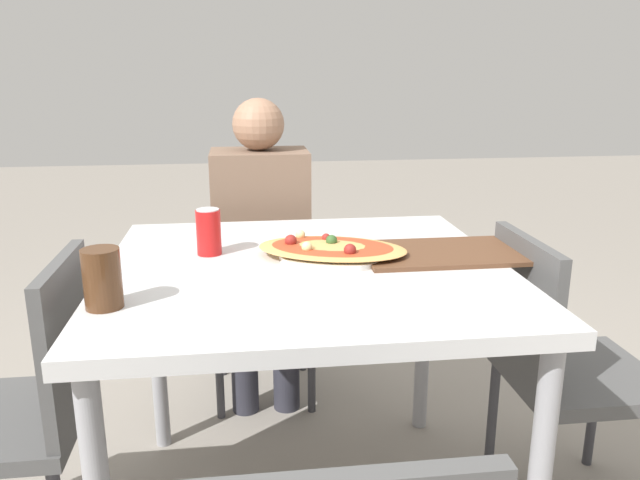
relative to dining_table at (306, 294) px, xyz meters
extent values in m
cube|color=silver|center=(0.00, 0.00, 0.06)|extent=(1.02, 0.98, 0.04)
cylinder|color=#99999E|center=(-0.46, 0.43, -0.33)|extent=(0.05, 0.05, 0.73)
cylinder|color=#99999E|center=(0.46, 0.43, -0.33)|extent=(0.05, 0.05, 0.73)
cube|color=#4C4C4C|center=(-0.09, 0.75, -0.27)|extent=(0.40, 0.40, 0.04)
cube|color=#4C4C4C|center=(-0.09, 0.93, -0.06)|extent=(0.38, 0.03, 0.39)
cylinder|color=#38383D|center=(0.08, 0.58, -0.49)|extent=(0.03, 0.03, 0.40)
cylinder|color=#38383D|center=(-0.26, 0.58, -0.49)|extent=(0.03, 0.03, 0.40)
cylinder|color=#38383D|center=(0.08, 0.92, -0.49)|extent=(0.03, 0.03, 0.40)
cylinder|color=#38383D|center=(-0.26, 0.92, -0.49)|extent=(0.03, 0.03, 0.40)
cube|color=#4C4C4C|center=(-0.59, -0.08, -0.06)|extent=(0.03, 0.38, 0.39)
cylinder|color=#38383D|center=(-0.60, 0.09, -0.49)|extent=(0.03, 0.03, 0.40)
cube|color=#4C4C4C|center=(0.77, -0.03, -0.27)|extent=(0.40, 0.40, 0.04)
cube|color=#4C4C4C|center=(0.59, -0.03, -0.06)|extent=(0.03, 0.38, 0.39)
cylinder|color=#38383D|center=(0.94, 0.14, -0.49)|extent=(0.03, 0.03, 0.40)
cylinder|color=#38383D|center=(0.60, 0.14, -0.49)|extent=(0.03, 0.03, 0.40)
cylinder|color=#2D2D38|center=(-0.01, 0.62, -0.47)|extent=(0.10, 0.10, 0.44)
cylinder|color=#2D2D38|center=(-0.17, 0.62, -0.47)|extent=(0.10, 0.10, 0.44)
cube|color=brown|center=(-0.09, 0.72, 0.02)|extent=(0.35, 0.25, 0.53)
sphere|color=#997056|center=(-0.09, 0.72, 0.37)|extent=(0.18, 0.18, 0.18)
cylinder|color=white|center=(0.08, 0.06, 0.09)|extent=(0.28, 0.28, 0.01)
ellipsoid|color=tan|center=(0.08, 0.06, 0.10)|extent=(0.45, 0.35, 0.02)
ellipsoid|color=#B24223|center=(0.08, 0.06, 0.11)|extent=(0.37, 0.29, 0.01)
sphere|color=maroon|center=(0.07, 0.12, 0.12)|extent=(0.02, 0.02, 0.02)
sphere|color=maroon|center=(-0.03, 0.09, 0.12)|extent=(0.03, 0.03, 0.03)
sphere|color=beige|center=(0.00, 0.16, 0.12)|extent=(0.03, 0.03, 0.03)
sphere|color=#335928|center=(0.08, 0.08, 0.12)|extent=(0.03, 0.03, 0.03)
sphere|color=maroon|center=(0.11, -0.01, 0.12)|extent=(0.03, 0.03, 0.03)
sphere|color=beige|center=(0.01, 0.03, 0.12)|extent=(0.03, 0.03, 0.03)
cylinder|color=red|center=(-0.25, 0.13, 0.14)|extent=(0.07, 0.07, 0.12)
cylinder|color=silver|center=(-0.25, 0.13, 0.20)|extent=(0.06, 0.06, 0.00)
cylinder|color=#4C2D19|center=(-0.45, -0.24, 0.14)|extent=(0.08, 0.08, 0.13)
cube|color=brown|center=(0.37, 0.04, 0.09)|extent=(0.41, 0.26, 0.01)
camera|label=1|loc=(-0.16, -1.52, 0.57)|focal=35.00mm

